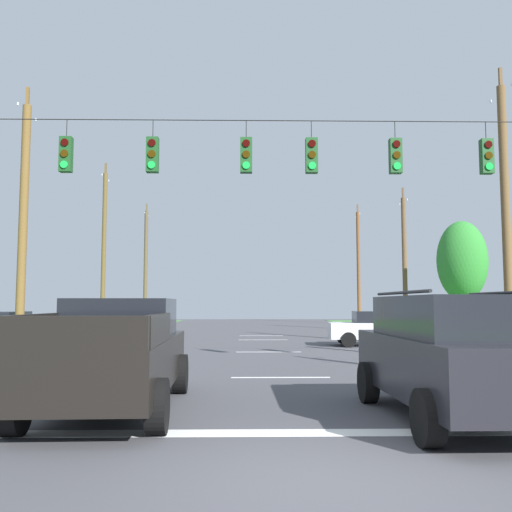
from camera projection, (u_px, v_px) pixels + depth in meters
The scene contains 18 objects.
ground_plane at pixel (328, 480), 5.85m from camera, with size 120.00×120.00×0.00m, color #47474C.
stop_bar_stripe at pixel (306, 433), 7.99m from camera, with size 14.83×0.45×0.01m, color white.
lane_dash_0 at pixel (281, 377), 13.97m from camera, with size 0.15×2.50×0.01m, color white.
lane_dash_1 at pixel (269, 352), 21.31m from camera, with size 0.15×2.50×0.01m, color white.
lane_dash_2 at pixel (263, 340), 28.41m from camera, with size 0.15×2.50×0.01m, color white.
lane_dash_3 at pixel (261, 336), 32.12m from camera, with size 0.15×2.50×0.01m, color white.
overhead_signal_span at pixel (278, 214), 14.79m from camera, with size 17.41×0.31×7.34m.
pickup_truck at pixel (115, 354), 9.81m from camera, with size 2.41×5.46×1.95m.
suv_black at pixel (453, 354), 8.87m from camera, with size 2.28×4.84×2.05m.
distant_car_crossing_white at pixel (378, 328), 24.44m from camera, with size 4.40×2.22×1.52m.
distant_car_oncoming at pixel (2, 329), 23.14m from camera, with size 2.21×4.39×1.52m.
utility_pole_mid_right at pixel (506, 213), 22.07m from camera, with size 0.34×1.96×11.43m.
utility_pole_far_right at pixel (405, 262), 36.57m from camera, with size 0.31×1.81×9.56m.
utility_pole_near_left at pixel (358, 266), 51.01m from camera, with size 0.31×1.91×11.05m.
utility_pole_far_left at pixel (23, 223), 21.75m from camera, with size 0.34×1.90×10.50m.
utility_pole_distant_right at pixel (104, 249), 35.52m from camera, with size 0.27×1.79×10.94m.
utility_pole_distant_left at pixel (146, 266), 49.28m from camera, with size 0.33×1.79×10.79m.
tree_roadside_right at pixel (462, 261), 32.84m from camera, with size 2.91×2.91×6.75m.
Camera 1 is at (-0.87, -6.02, 1.86)m, focal length 38.95 mm.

